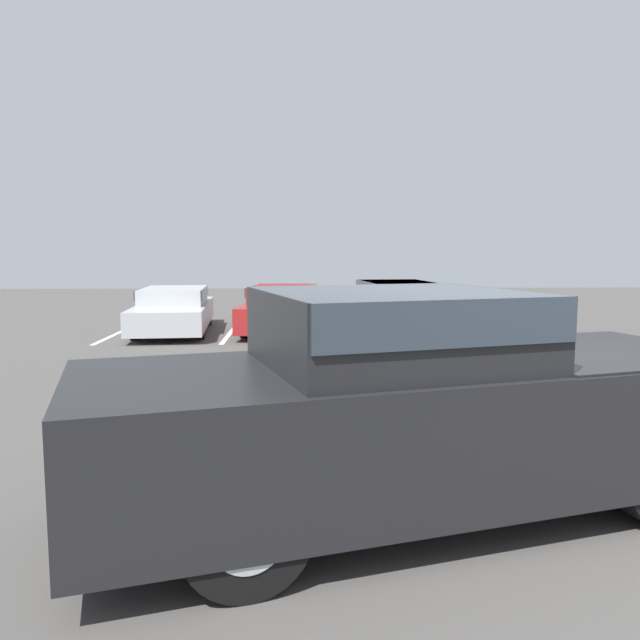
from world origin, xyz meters
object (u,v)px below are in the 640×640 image
at_px(pickup_truck, 425,402).
at_px(parked_sedan_c, 397,305).
at_px(parked_sedan_a, 174,308).
at_px(parked_sedan_b, 283,307).
at_px(wheel_stop_curb, 271,318).

distance_m(pickup_truck, parked_sedan_c, 11.18).
relative_size(parked_sedan_a, parked_sedan_b, 1.07).
distance_m(pickup_truck, parked_sedan_a, 12.10).
bearing_deg(wheel_stop_curb, parked_sedan_b, -80.75).
height_order(parked_sedan_a, wheel_stop_curb, parked_sedan_a).
bearing_deg(parked_sedan_a, parked_sedan_c, 82.97).
xyz_separation_m(pickup_truck, parked_sedan_c, (1.59, 11.07, -0.20)).
relative_size(pickup_truck, parked_sedan_a, 1.18).
bearing_deg(parked_sedan_b, parked_sedan_c, 90.01).
distance_m(parked_sedan_a, parked_sedan_b, 2.82).
distance_m(parked_sedan_a, parked_sedan_c, 5.79).
distance_m(parked_sedan_a, wheel_stop_curb, 3.51).
distance_m(parked_sedan_c, wheel_stop_curb, 4.39).
bearing_deg(wheel_stop_curb, parked_sedan_c, -39.38).
bearing_deg(pickup_truck, parked_sedan_c, 65.94).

